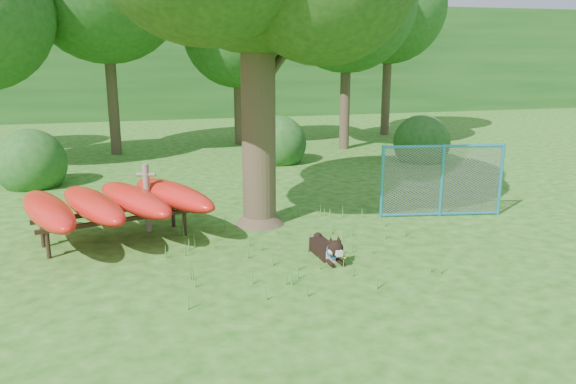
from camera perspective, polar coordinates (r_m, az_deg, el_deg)
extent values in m
plane|color=#1F5511|center=(9.04, 0.79, -8.02)|extent=(80.00, 80.00, 0.00)
cylinder|color=#3C3020|center=(11.00, -3.05, 9.93)|extent=(0.89, 0.89, 5.24)
cone|color=#3C3020|center=(11.40, -2.90, -1.96)|extent=(1.33, 1.33, 0.52)
cylinder|color=#3C3020|center=(11.36, -0.50, 13.77)|extent=(1.18, 1.18, 1.12)
cylinder|color=#3C3020|center=(10.85, -6.12, 15.91)|extent=(1.24, 0.28, 1.07)
cylinder|color=#6D6252|center=(11.15, -14.10, -0.59)|extent=(0.15, 0.15, 1.33)
cylinder|color=#6D6252|center=(11.05, -14.24, 1.73)|extent=(0.36, 0.17, 0.07)
cylinder|color=black|center=(10.32, -23.20, -4.98)|extent=(0.09, 0.09, 0.47)
cylinder|color=black|center=(10.84, -10.46, -3.19)|extent=(0.09, 0.09, 0.47)
cylinder|color=black|center=(10.94, -23.67, -3.99)|extent=(0.09, 0.09, 0.47)
cylinder|color=black|center=(11.43, -11.59, -2.35)|extent=(0.09, 0.09, 0.47)
cube|color=black|center=(10.44, -16.76, -2.78)|extent=(2.72, 0.80, 0.07)
cube|color=black|center=(11.06, -17.59, -1.92)|extent=(2.72, 0.80, 0.07)
ellipsoid|color=red|center=(10.50, -23.21, -1.75)|extent=(1.53, 2.85, 0.45)
ellipsoid|color=red|center=(10.61, -19.24, -1.25)|extent=(1.62, 2.84, 0.45)
ellipsoid|color=red|center=(10.77, -15.36, -0.75)|extent=(1.70, 2.82, 0.45)
ellipsoid|color=red|center=(10.98, -11.62, -0.26)|extent=(1.78, 2.81, 0.45)
cube|color=black|center=(9.67, 3.65, -5.81)|extent=(0.31, 0.71, 0.24)
cube|color=beige|center=(9.41, 4.37, -6.44)|extent=(0.23, 0.16, 0.22)
sphere|color=black|center=(9.20, 4.85, -5.69)|extent=(0.26, 0.26, 0.26)
cube|color=beige|center=(9.11, 5.15, -6.16)|extent=(0.11, 0.15, 0.09)
sphere|color=beige|center=(9.16, 4.44, -6.03)|extent=(0.12, 0.12, 0.12)
sphere|color=beige|center=(9.22, 5.34, -5.91)|extent=(0.12, 0.12, 0.12)
cone|color=black|center=(9.16, 4.36, -4.85)|extent=(0.10, 0.12, 0.12)
cone|color=black|center=(9.21, 5.16, -4.75)|extent=(0.12, 0.13, 0.12)
cylinder|color=black|center=(9.27, 4.23, -7.15)|extent=(0.09, 0.30, 0.07)
cylinder|color=black|center=(9.34, 5.24, -7.01)|extent=(0.09, 0.30, 0.07)
sphere|color=black|center=(9.98, 3.05, -4.56)|extent=(0.16, 0.16, 0.16)
torus|color=#1747B3|center=(9.28, 4.63, -5.89)|extent=(0.25, 0.09, 0.25)
cylinder|color=teal|center=(11.88, 9.54, 1.02)|extent=(0.08, 0.08, 1.54)
cylinder|color=teal|center=(12.25, 15.36, 1.11)|extent=(0.08, 0.08, 1.54)
cylinder|color=teal|center=(12.74, 20.79, 1.18)|extent=(0.08, 0.08, 1.54)
cylinder|color=teal|center=(12.12, 15.59, 4.50)|extent=(2.53, 0.53, 0.06)
cylinder|color=teal|center=(12.42, 15.15, -2.16)|extent=(2.53, 0.53, 0.06)
plane|color=gray|center=(12.25, 15.36, 1.11)|extent=(2.52, 0.47, 2.56)
cylinder|color=#43872C|center=(9.18, 5.67, -7.14)|extent=(0.02, 0.02, 0.18)
sphere|color=yellow|center=(9.15, 5.69, -6.63)|extent=(0.03, 0.03, 0.03)
sphere|color=yellow|center=(9.17, 5.90, -6.54)|extent=(0.03, 0.03, 0.03)
sphere|color=yellow|center=(9.18, 5.51, -6.62)|extent=(0.03, 0.03, 0.03)
sphere|color=yellow|center=(9.13, 5.81, -6.69)|extent=(0.03, 0.03, 0.03)
sphere|color=yellow|center=(9.13, 5.58, -6.61)|extent=(0.03, 0.03, 0.03)
cylinder|color=#3C3020|center=(20.08, -17.53, 11.11)|extent=(0.36, 0.36, 5.25)
cylinder|color=#3C3020|center=(21.45, -5.04, 9.95)|extent=(0.36, 0.36, 3.85)
sphere|color=#1A4D19|center=(21.42, -5.17, 15.83)|extent=(4.00, 4.00, 4.00)
cylinder|color=#3C3020|center=(20.44, 5.85, 11.02)|extent=(0.36, 0.36, 4.76)
sphere|color=#1A4D19|center=(20.49, 6.05, 18.63)|extent=(4.80, 4.80, 4.80)
cylinder|color=#3C3020|center=(24.38, 10.00, 11.49)|extent=(0.36, 0.36, 4.90)
sphere|color=#1A4D19|center=(24.43, 10.29, 18.07)|extent=(4.60, 4.60, 4.60)
sphere|color=#1A4D19|center=(16.14, -24.44, 0.55)|extent=(1.80, 1.80, 1.80)
sphere|color=#1A4D19|center=(18.63, 13.31, 3.07)|extent=(1.80, 1.80, 1.80)
sphere|color=#1A4D19|center=(17.92, -1.03, 3.02)|extent=(1.80, 1.80, 1.80)
cube|color=#1A4D19|center=(36.14, -11.90, 12.99)|extent=(80.00, 12.00, 6.00)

